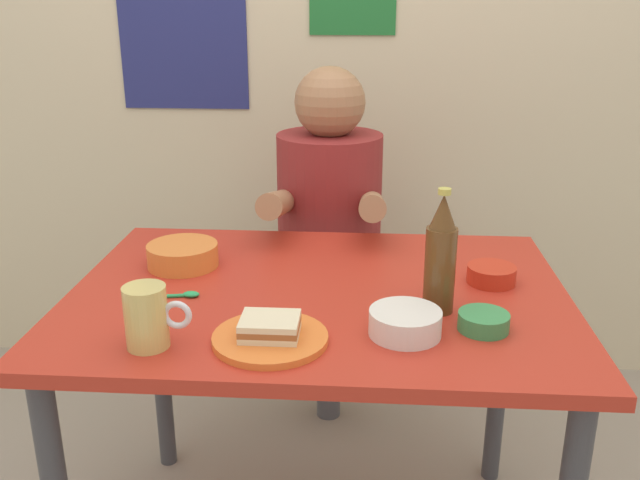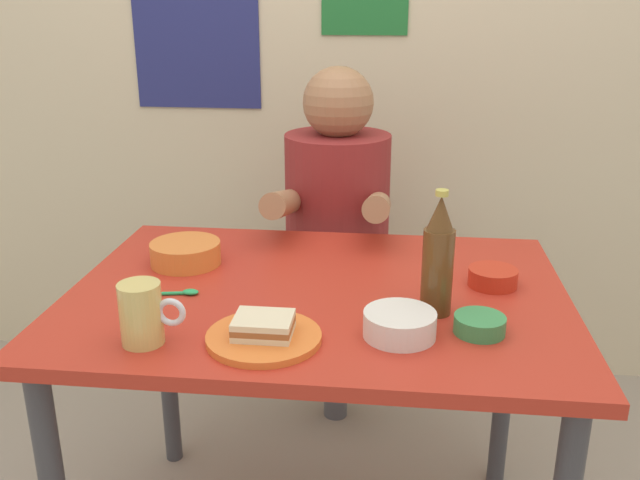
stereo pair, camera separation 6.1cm
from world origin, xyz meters
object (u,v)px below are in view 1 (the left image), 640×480
(plate_orange, at_px, (270,338))
(sandwich, at_px, (270,327))
(stool, at_px, (329,322))
(beer_bottle, at_px, (441,257))
(beer_mug, at_px, (148,317))
(soup_bowl_orange, at_px, (183,254))
(dining_table, at_px, (318,327))
(person_seated, at_px, (329,201))

(plate_orange, relative_size, sandwich, 2.00)
(stool, height_order, beer_bottle, beer_bottle)
(plate_orange, bearing_deg, stool, 86.07)
(beer_mug, xyz_separation_m, beer_bottle, (0.55, 0.20, 0.06))
(stool, xyz_separation_m, beer_mug, (-0.28, -0.91, 0.45))
(sandwich, relative_size, soup_bowl_orange, 0.65)
(beer_bottle, bearing_deg, dining_table, 160.85)
(stool, height_order, soup_bowl_orange, soup_bowl_orange)
(stool, xyz_separation_m, plate_orange, (-0.06, -0.88, 0.40))
(sandwich, height_order, beer_mug, beer_mug)
(beer_bottle, xyz_separation_m, soup_bowl_orange, (-0.59, 0.21, -0.09))
(beer_bottle, bearing_deg, sandwich, -153.56)
(person_seated, distance_m, plate_orange, 0.87)
(dining_table, height_order, stool, dining_table)
(person_seated, height_order, beer_mug, person_seated)
(sandwich, height_order, soup_bowl_orange, soup_bowl_orange)
(person_seated, height_order, soup_bowl_orange, person_seated)
(person_seated, xyz_separation_m, sandwich, (-0.06, -0.87, 0.01))
(beer_mug, bearing_deg, person_seated, 72.66)
(dining_table, relative_size, sandwich, 10.00)
(stool, xyz_separation_m, soup_bowl_orange, (-0.33, -0.51, 0.42))
(dining_table, height_order, person_seated, person_seated)
(beer_bottle, bearing_deg, stool, 110.39)
(dining_table, relative_size, beer_mug, 8.73)
(person_seated, relative_size, beer_mug, 5.71)
(plate_orange, relative_size, beer_bottle, 0.84)
(stool, relative_size, person_seated, 0.63)
(person_seated, bearing_deg, soup_bowl_orange, -123.26)
(dining_table, xyz_separation_m, beer_bottle, (0.25, -0.09, 0.21))
(soup_bowl_orange, bearing_deg, person_seated, 56.74)
(dining_table, xyz_separation_m, person_seated, (-0.01, 0.62, 0.12))
(plate_orange, bearing_deg, beer_mug, -171.60)
(dining_table, height_order, soup_bowl_orange, soup_bowl_orange)
(plate_orange, relative_size, soup_bowl_orange, 1.29)
(soup_bowl_orange, bearing_deg, stool, 57.32)
(stool, relative_size, soup_bowl_orange, 2.65)
(beer_mug, bearing_deg, soup_bowl_orange, 96.13)
(plate_orange, bearing_deg, person_seated, 86.02)
(sandwich, bearing_deg, dining_table, 73.84)
(sandwich, distance_m, soup_bowl_orange, 0.46)
(person_seated, bearing_deg, beer_mug, -107.34)
(stool, relative_size, beer_mug, 3.57)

